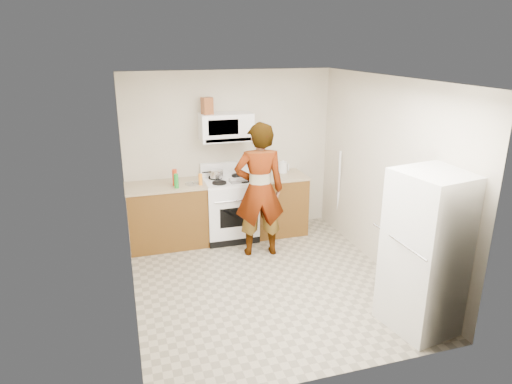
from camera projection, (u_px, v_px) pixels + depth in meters
name	position (u px, v px, depth m)	size (l,w,h in m)	color
floor	(266.00, 282.00, 5.77)	(3.60, 3.60, 0.00)	gray
back_wall	(230.00, 154.00, 7.00)	(3.20, 0.02, 2.50)	beige
right_wall	(385.00, 177.00, 5.81)	(0.02, 3.60, 2.50)	beige
cabinet_left	(167.00, 216.00, 6.69)	(1.12, 0.62, 0.90)	brown
counter_left	(165.00, 186.00, 6.54)	(1.14, 0.64, 0.04)	tan
cabinet_right	(278.00, 205.00, 7.16)	(0.80, 0.62, 0.90)	brown
counter_right	(278.00, 176.00, 7.02)	(0.82, 0.64, 0.04)	tan
gas_range	(230.00, 208.00, 6.93)	(0.76, 0.65, 1.13)	white
microwave	(226.00, 127.00, 6.66)	(0.76, 0.38, 0.40)	white
person	(259.00, 190.00, 6.26)	(0.69, 0.45, 1.89)	tan
fridge	(428.00, 252.00, 4.65)	(0.70, 0.70, 1.70)	silver
kettle	(283.00, 167.00, 7.12)	(0.14, 0.14, 0.16)	silver
jug	(207.00, 106.00, 6.47)	(0.14, 0.14, 0.24)	brown
saucepan	(216.00, 174.00, 6.81)	(0.20, 0.20, 0.11)	silver
tray	(238.00, 181.00, 6.66)	(0.25, 0.16, 0.05)	white
bottle_spray	(175.00, 177.00, 6.47)	(0.07, 0.07, 0.24)	red
bottle_hot_sauce	(200.00, 179.00, 6.50)	(0.05, 0.05, 0.16)	orange
bottle_green_cap	(176.00, 181.00, 6.36)	(0.06, 0.06, 0.20)	#188928
pot_lid	(193.00, 184.00, 6.56)	(0.23, 0.23, 0.01)	silver
broom	(339.00, 191.00, 7.09)	(0.03, 0.03, 1.35)	white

